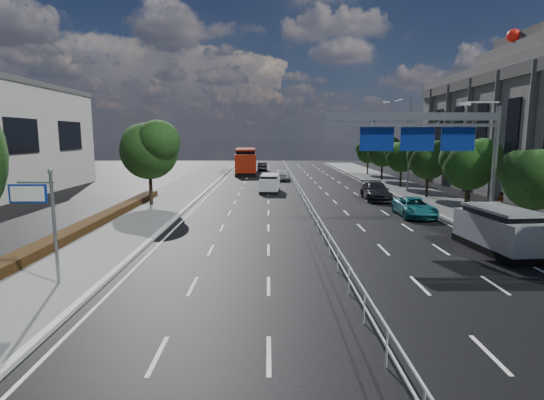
{
  "coord_description": "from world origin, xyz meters",
  "views": [
    {
      "loc": [
        -2.81,
        -14.98,
        5.48
      ],
      "look_at": [
        -2.62,
        5.35,
        2.4
      ],
      "focal_mm": 28.0,
      "sensor_mm": 36.0,
      "label": 1
    }
  ],
  "objects": [
    {
      "name": "white_minivan",
      "position": [
        -2.63,
        26.32,
        0.87
      ],
      "size": [
        2.09,
        4.2,
        1.77
      ],
      "rotation": [
        0.0,
        0.0,
        -0.08
      ],
      "color": "black",
      "rests_on": "ground"
    },
    {
      "name": "overhead_gantry",
      "position": [
        6.74,
        10.05,
        5.61
      ],
      "size": [
        10.24,
        0.38,
        7.45
      ],
      "color": "gray",
      "rests_on": "ground"
    },
    {
      "name": "hedge_near",
      "position": [
        -13.3,
        5.0,
        0.36
      ],
      "size": [
        1.0,
        36.0,
        0.44
      ],
      "primitive_type": "cube",
      "color": "black",
      "rests_on": "sidewalk_near"
    },
    {
      "name": "far_tree_f",
      "position": [
        11.24,
        29.48,
        3.49
      ],
      "size": [
        3.52,
        3.28,
        5.02
      ],
      "color": "black",
      "rests_on": "ground"
    },
    {
      "name": "near_tree_back",
      "position": [
        -11.94,
        17.97,
        4.61
      ],
      "size": [
        4.84,
        4.51,
        6.69
      ],
      "color": "black",
      "rests_on": "ground"
    },
    {
      "name": "sidewalk_near",
      "position": [
        -11.5,
        0.0,
        0.07
      ],
      "size": [
        5.0,
        140.0,
        0.14
      ],
      "primitive_type": "cube",
      "color": "slate",
      "rests_on": "ground"
    },
    {
      "name": "pedestrian_a",
      "position": [
        12.96,
        13.28,
        0.93
      ],
      "size": [
        0.64,
        0.49,
        1.58
      ],
      "primitive_type": "imported",
      "rotation": [
        0.0,
        0.0,
        3.36
      ],
      "color": "gray",
      "rests_on": "sidewalk_far"
    },
    {
      "name": "far_tree_g",
      "position": [
        11.25,
        36.98,
        3.75
      ],
      "size": [
        3.96,
        3.69,
        5.45
      ],
      "color": "black",
      "rests_on": "ground"
    },
    {
      "name": "streetlight_far",
      "position": [
        10.5,
        26.0,
        5.21
      ],
      "size": [
        2.78,
        2.4,
        9.0
      ],
      "color": "gray",
      "rests_on": "ground"
    },
    {
      "name": "far_tree_d",
      "position": [
        11.25,
        14.48,
        3.69
      ],
      "size": [
        3.85,
        3.59,
        5.34
      ],
      "color": "black",
      "rests_on": "ground"
    },
    {
      "name": "parked_car_teal",
      "position": [
        7.23,
        13.57,
        0.65
      ],
      "size": [
        2.32,
        4.73,
        1.29
      ],
      "primitive_type": "imported",
      "rotation": [
        0.0,
        0.0,
        -0.04
      ],
      "color": "#196B71",
      "rests_on": "ground"
    },
    {
      "name": "far_tree_e",
      "position": [
        11.25,
        21.98,
        3.56
      ],
      "size": [
        3.63,
        3.38,
        5.13
      ],
      "color": "black",
      "rests_on": "ground"
    },
    {
      "name": "pedestrian_b",
      "position": [
        12.43,
        17.14,
        0.96
      ],
      "size": [
        0.81,
        0.64,
        1.64
      ],
      "primitive_type": "imported",
      "rotation": [
        0.0,
        0.0,
        3.17
      ],
      "color": "gray",
      "rests_on": "sidewalk_far"
    },
    {
      "name": "near_car_dark",
      "position": [
        -3.71,
        52.56,
        0.66
      ],
      "size": [
        1.52,
        4.06,
        1.33
      ],
      "primitive_type": "imported",
      "rotation": [
        0.0,
        0.0,
        3.11
      ],
      "color": "black",
      "rests_on": "ground"
    },
    {
      "name": "parked_car_dark",
      "position": [
        6.5,
        21.24,
        0.75
      ],
      "size": [
        2.38,
        5.27,
        1.5
      ],
      "primitive_type": "imported",
      "rotation": [
        0.0,
        0.0,
        -0.06
      ],
      "color": "black",
      "rests_on": "ground"
    },
    {
      "name": "far_tree_c",
      "position": [
        11.24,
        6.98,
        3.43
      ],
      "size": [
        3.52,
        3.28,
        4.94
      ],
      "color": "black",
      "rests_on": "ground"
    },
    {
      "name": "toilet_sign",
      "position": [
        -10.95,
        0.0,
        2.94
      ],
      "size": [
        1.62,
        0.18,
        4.34
      ],
      "color": "gray",
      "rests_on": "ground"
    },
    {
      "name": "median_fence",
      "position": [
        0.0,
        22.5,
        0.53
      ],
      "size": [
        0.05,
        85.0,
        1.02
      ],
      "color": "silver",
      "rests_on": "ground"
    },
    {
      "name": "kerb_near",
      "position": [
        -9.0,
        0.0,
        0.07
      ],
      "size": [
        0.25,
        140.0,
        0.15
      ],
      "primitive_type": "cube",
      "color": "silver",
      "rests_on": "ground"
    },
    {
      "name": "far_tree_h",
      "position": [
        11.24,
        44.48,
        3.42
      ],
      "size": [
        3.41,
        3.18,
        4.91
      ],
      "color": "black",
      "rests_on": "ground"
    },
    {
      "name": "silver_minivan",
      "position": [
        8.3,
        4.69,
        1.03
      ],
      "size": [
        2.54,
        5.19,
        2.09
      ],
      "rotation": [
        0.0,
        0.0,
        0.08
      ],
      "color": "black",
      "rests_on": "ground"
    },
    {
      "name": "near_car_silver",
      "position": [
        -1.0,
        38.07,
        0.72
      ],
      "size": [
        2.11,
        4.36,
        1.43
      ],
      "primitive_type": "imported",
      "rotation": [
        0.0,
        0.0,
        3.04
      ],
      "color": "silver",
      "rests_on": "ground"
    },
    {
      "name": "red_bus",
      "position": [
        -6.14,
        47.6,
        1.91
      ],
      "size": [
        3.53,
        12.37,
        3.66
      ],
      "rotation": [
        0.0,
        0.0,
        0.05
      ],
      "color": "black",
      "rests_on": "ground"
    },
    {
      "name": "ground",
      "position": [
        0.0,
        0.0,
        0.0
      ],
      "size": [
        160.0,
        160.0,
        0.0
      ],
      "primitive_type": "plane",
      "color": "black",
      "rests_on": "ground"
    }
  ]
}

